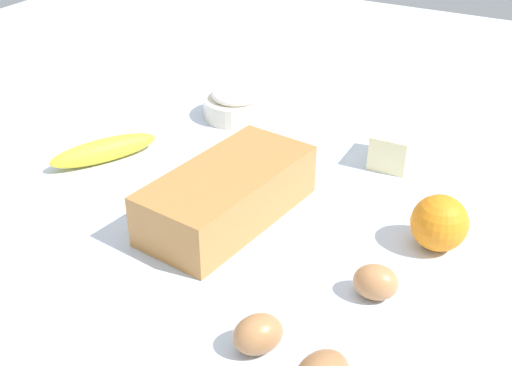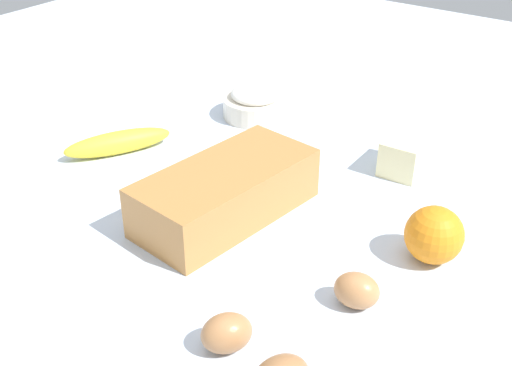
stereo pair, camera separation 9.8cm
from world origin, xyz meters
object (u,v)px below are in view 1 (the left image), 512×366
(loaf_pan, at_px, (228,193))
(orange_fruit, at_px, (439,223))
(flour_bowl, at_px, (236,103))
(egg_near_butter, at_px, (376,282))
(banana, at_px, (104,150))
(egg_beside_bowl, at_px, (258,334))
(butter_block, at_px, (394,147))

(loaf_pan, bearing_deg, orange_fruit, -68.39)
(flour_bowl, height_order, orange_fruit, orange_fruit)
(flour_bowl, bearing_deg, egg_near_butter, -131.76)
(flour_bowl, relative_size, banana, 0.67)
(banana, relative_size, egg_near_butter, 3.34)
(orange_fruit, height_order, egg_near_butter, orange_fruit)
(orange_fruit, bearing_deg, flour_bowl, 62.89)
(flour_bowl, height_order, banana, flour_bowl)
(loaf_pan, bearing_deg, egg_near_butter, -97.60)
(loaf_pan, distance_m, orange_fruit, 0.30)
(egg_near_butter, bearing_deg, loaf_pan, 75.38)
(loaf_pan, xyz_separation_m, orange_fruit, (0.08, -0.29, -0.00))
(flour_bowl, height_order, egg_near_butter, flour_bowl)
(egg_near_butter, bearing_deg, flour_bowl, 48.24)
(flour_bowl, bearing_deg, orange_fruit, -117.11)
(banana, xyz_separation_m, egg_near_butter, (-0.11, -0.53, 0.00))
(egg_beside_bowl, bearing_deg, butter_block, 1.18)
(butter_block, relative_size, egg_near_butter, 1.58)
(egg_near_butter, bearing_deg, egg_beside_bowl, 150.97)
(egg_near_butter, relative_size, egg_beside_bowl, 0.95)
(flour_bowl, distance_m, banana, 0.29)
(loaf_pan, height_order, egg_beside_bowl, loaf_pan)
(egg_beside_bowl, bearing_deg, egg_near_butter, -29.03)
(butter_block, distance_m, egg_beside_bowl, 0.50)
(loaf_pan, bearing_deg, butter_block, -22.41)
(flour_bowl, xyz_separation_m, butter_block, (-0.03, -0.33, 0.00))
(egg_near_butter, distance_m, egg_beside_bowl, 0.17)
(loaf_pan, distance_m, egg_near_butter, 0.26)
(banana, bearing_deg, egg_near_butter, -102.12)
(loaf_pan, bearing_deg, banana, 87.24)
(loaf_pan, distance_m, butter_block, 0.32)
(flour_bowl, height_order, butter_block, flour_bowl)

